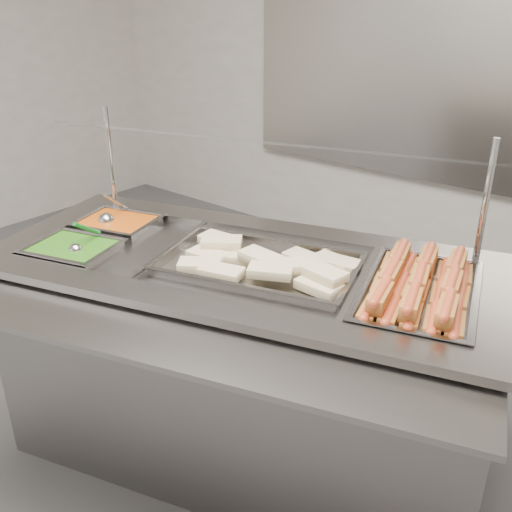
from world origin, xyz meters
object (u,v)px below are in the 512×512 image
Objects in this scene: steam_counter at (244,362)px; pan_hotdogs at (418,302)px; serving_spoon at (78,246)px; sneeze_guard at (266,147)px; pan_wraps at (259,269)px; ladle at (107,220)px.

pan_hotdogs is (0.56, 0.17, 0.38)m from steam_counter.
serving_spoon is (-0.51, -0.30, 0.43)m from steam_counter.
steam_counter is at bearing -162.72° from pan_hotdogs.
pan_hotdogs is at bearing -2.00° from sneeze_guard.
sneeze_guard is (-0.06, 0.19, 0.76)m from steam_counter.
sneeze_guard is 0.74m from serving_spoon.
pan_wraps is at bearing -57.37° from sneeze_guard.
serving_spoon reaches higher than pan_wraps.
pan_hotdogs is 1.23m from ladle.
pan_hotdogs is at bearing 17.28° from steam_counter.
pan_wraps is at bearing 29.80° from serving_spoon.
serving_spoon is (-0.44, -0.50, -0.33)m from sneeze_guard.
ladle reaches higher than serving_spoon.
serving_spoon is at bearing -131.79° from sneeze_guard.
serving_spoon reaches higher than steam_counter.
ladle is (-0.70, -0.09, 0.03)m from pan_wraps.
pan_wraps is 4.14× the size of ladle.
serving_spoon is at bearing -149.03° from steam_counter.
steam_counter is 1.23× the size of sneeze_guard.
ladle is at bearing -168.41° from pan_hotdogs.
steam_counter is at bearing -72.72° from sneeze_guard.
sneeze_guard reaches higher than ladle.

